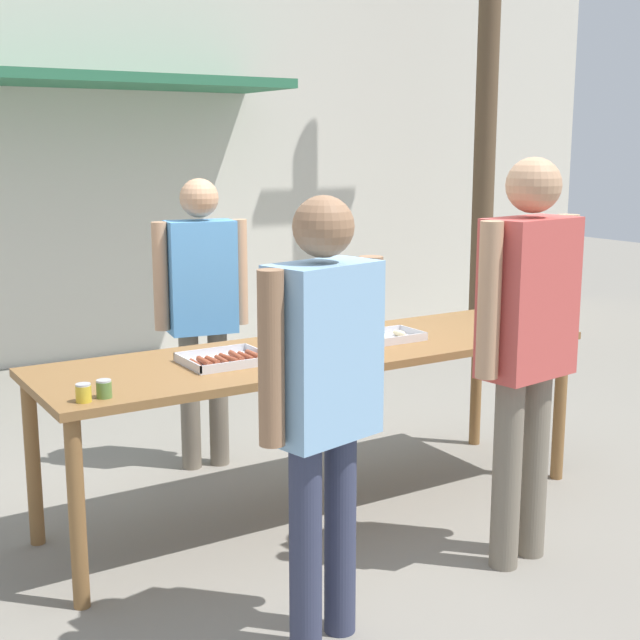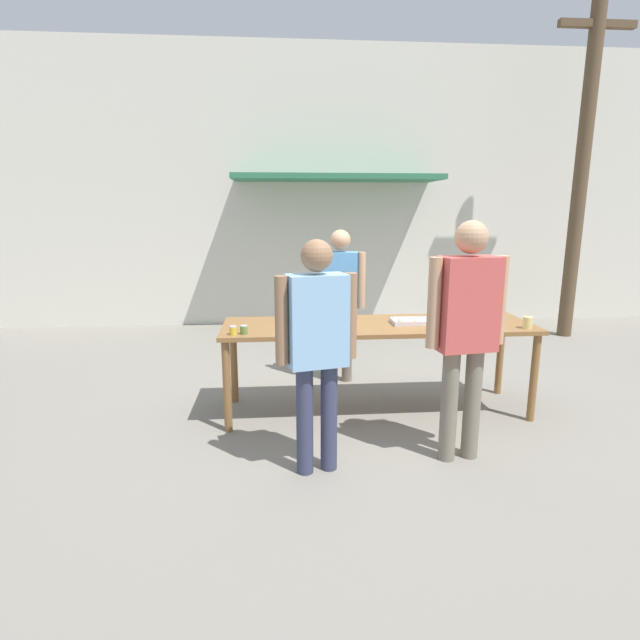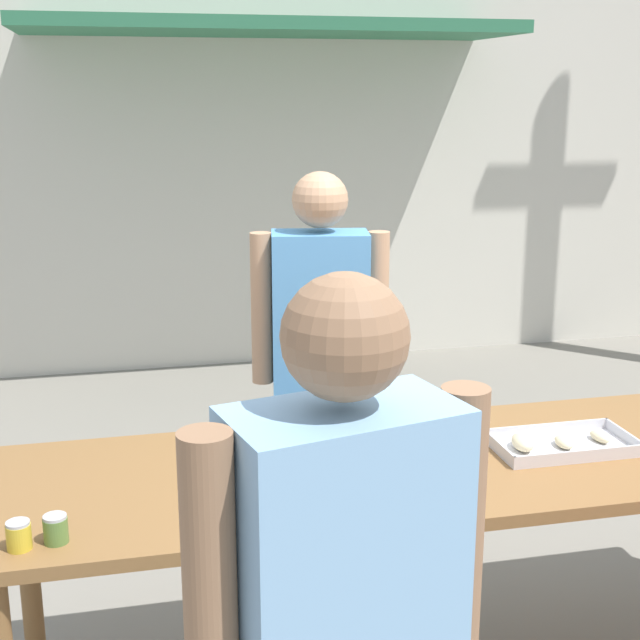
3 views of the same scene
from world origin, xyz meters
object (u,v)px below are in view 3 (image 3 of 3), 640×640
food_tray_buns (558,444)px  person_server_behind_table (320,339)px  condiment_jar_ketchup (56,529)px  food_tray_sausages (293,470)px  person_customer_holding_hotdog (343,637)px  condiment_jar_mustard (19,535)px

food_tray_buns → person_server_behind_table: 1.10m
condiment_jar_ketchup → person_server_behind_table: size_ratio=0.04×
food_tray_sausages → person_customer_holding_hotdog: bearing=-96.1°
food_tray_sausages → condiment_jar_mustard: 0.83m
condiment_jar_ketchup → person_server_behind_table: 1.55m
food_tray_sausages → person_server_behind_table: bearing=72.2°
food_tray_sausages → condiment_jar_ketchup: (-0.69, -0.28, 0.02)m
person_customer_holding_hotdog → condiment_jar_mustard: bearing=-63.0°
food_tray_buns → condiment_jar_ketchup: condiment_jar_ketchup is taller
food_tray_sausages → condiment_jar_ketchup: size_ratio=5.11×
condiment_jar_mustard → person_customer_holding_hotdog: person_customer_holding_hotdog is taller
person_server_behind_table → person_customer_holding_hotdog: bearing=-92.0°
food_tray_sausages → person_server_behind_table: (0.29, 0.91, 0.15)m
condiment_jar_ketchup → person_customer_holding_hotdog: bearing=-54.6°
food_tray_buns → person_customer_holding_hotdog: size_ratio=0.27×
food_tray_sausages → condiment_jar_mustard: (-0.78, -0.29, 0.02)m
condiment_jar_ketchup → condiment_jar_mustard: bearing=-170.7°
food_tray_buns → person_server_behind_table: (-0.60, 0.91, 0.14)m
food_tray_sausages → condiment_jar_mustard: bearing=-159.4°
condiment_jar_mustard → condiment_jar_ketchup: bearing=9.3°
person_customer_holding_hotdog → person_server_behind_table: bearing=-114.6°
person_customer_holding_hotdog → condiment_jar_ketchup: bearing=-67.6°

